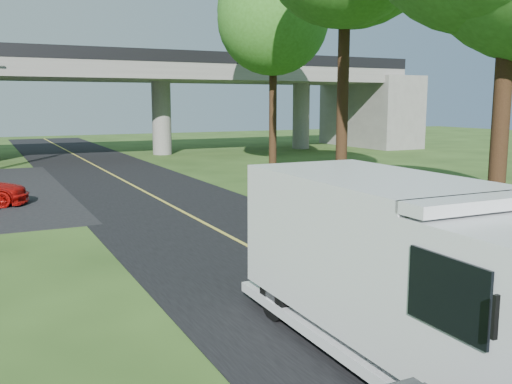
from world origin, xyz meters
TOP-DOWN VIEW (x-y plane):
  - ground at (0.00, 0.00)m, footprint 120.00×120.00m
  - road at (0.00, 10.00)m, footprint 7.00×90.00m
  - lane_line at (0.00, 10.00)m, footprint 0.12×90.00m
  - overpass at (0.00, 32.00)m, footprint 54.00×10.00m
  - tree_right_far at (9.21, 19.84)m, footprint 5.77×5.67m
  - step_van at (-0.79, -2.70)m, footprint 2.50×6.61m

SIDE VIEW (x-z plane):
  - ground at x=0.00m, z-range 0.00..0.00m
  - road at x=0.00m, z-range 0.00..0.02m
  - lane_line at x=0.00m, z-range 0.03..0.03m
  - step_van at x=-0.79m, z-range 0.12..2.88m
  - overpass at x=0.00m, z-range 0.91..8.21m
  - tree_right_far at x=9.21m, z-range 2.81..13.80m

